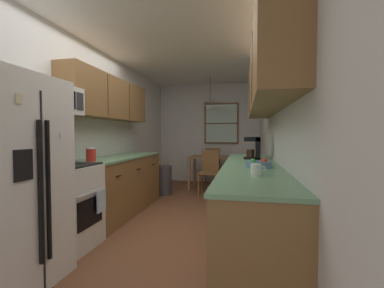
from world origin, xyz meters
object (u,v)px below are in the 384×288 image
Objects in this scene: refrigerator at (5,183)px; dining_table at (210,162)px; microwave_over_range at (53,100)px; coffee_maker at (254,147)px; storage_canister at (91,154)px; dining_chair_far at (213,164)px; trash_bin at (164,180)px; fruit_bowl at (258,164)px; dining_chair_near at (210,170)px; mug_by_coffeemaker at (256,169)px; stove_range at (64,206)px; table_serving_bowl at (213,155)px.

refrigerator is 1.88× the size of dining_table.
microwave_over_range reaches higher than coffee_maker.
storage_canister is (-1.15, -2.89, 0.38)m from dining_table.
refrigerator reaches higher than dining_table.
dining_chair_far is 1.50× the size of trash_bin.
fruit_bowl is at bearing 8.35° from microwave_over_range.
dining_chair_far is at bearing 89.07° from dining_table.
mug_by_coffeemaker is (0.80, -3.02, 0.45)m from dining_chair_near.
coffee_maker reaches higher than fruit_bowl.
refrigerator reaches higher than storage_canister.
dining_table is 3.23m from fruit_bowl.
microwave_over_range is at bearing 102.35° from refrigerator.
dining_chair_far is 5.21× the size of storage_canister.
refrigerator is 1.23m from storage_canister.
dining_chair_near is 7.12× the size of mug_by_coffeemaker.
fruit_bowl is at bearing -76.08° from dining_chair_far.
microwave_over_range is 4.53× the size of mug_by_coffeemaker.
coffee_maker is (2.04, 1.22, 0.59)m from stove_range.
stove_range is 6.37× the size of storage_canister.
coffee_maker is at bearing 30.91° from stove_range.
stove_range is 2.45m from coffee_maker.
stove_range reaches higher than trash_bin.
mug_by_coffeemaker is 0.75× the size of table_serving_bowl.
coffee_maker is 0.91m from fruit_bowl.
microwave_over_range reaches higher than stove_range.
refrigerator is at bearing -165.07° from mug_by_coffeemaker.
trash_bin is at bearing 83.50° from stove_range.
coffee_maker is (0.84, -1.61, 0.56)m from dining_chair_near.
dining_table is 0.58m from dining_chair_near.
microwave_over_range is 2.54m from coffee_maker.
dining_chair_far is at bearing 101.67° from mug_by_coffeemaker.
microwave_over_range is at bearing -150.44° from coffee_maker.
stove_range reaches higher than dining_table.
fruit_bowl reaches higher than trash_bin.
dining_table is at bearing 69.75° from microwave_over_range.
fruit_bowl is at bearing 8.80° from stove_range.
stove_range is at bearing -149.09° from coffee_maker.
coffee_maker is (0.90, -2.18, 0.45)m from dining_table.
dining_chair_near and dining_chair_far have the same top height.
microwave_over_range is at bearing -98.97° from trash_bin.
fruit_bowl reaches higher than table_serving_bowl.
trash_bin is (0.25, 3.29, -0.56)m from refrigerator.
mug_by_coffeemaker is (2.01, -0.70, -0.04)m from storage_canister.
table_serving_bowl reaches higher than trash_bin.
stove_range reaches higher than fruit_bowl.
storage_canister is 1.37× the size of mug_by_coffeemaker.
coffee_maker is (2.05, 0.71, 0.07)m from storage_canister.
refrigerator is 10.12× the size of table_serving_bowl.
stove_range is at bearing -171.20° from fruit_bowl.
microwave_over_range is 0.96× the size of trash_bin.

